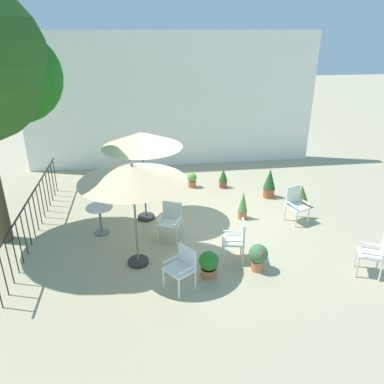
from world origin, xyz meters
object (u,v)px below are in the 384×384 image
at_px(patio_chair_1, 237,238).
at_px(patio_chair_2, 295,202).
at_px(patio_umbrella_1, 132,175).
at_px(potted_plant_2, 301,196).
at_px(potted_plant_0, 209,263).
at_px(patio_chair_3, 182,265).
at_px(patio_chair_4, 171,219).
at_px(patio_chair_0, 376,251).
at_px(potted_plant_5, 243,205).
at_px(potted_plant_4, 270,183).
at_px(potted_plant_6, 223,178).
at_px(potted_plant_1, 192,180).
at_px(potted_plant_3, 258,256).
at_px(patio_umbrella_0, 142,141).
at_px(potted_plant_7, 99,185).
at_px(cafe_table_0, 100,215).

relative_size(patio_chair_1, patio_chair_2, 1.00).
bearing_deg(patio_umbrella_1, potted_plant_2, 25.17).
height_order(patio_chair_2, potted_plant_0, patio_chair_2).
xyz_separation_m(patio_chair_3, patio_chair_4, (-0.04, 1.90, -0.00)).
height_order(patio_chair_4, potted_plant_2, patio_chair_4).
bearing_deg(patio_chair_1, patio_chair_0, -19.33).
xyz_separation_m(patio_chair_2, potted_plant_2, (0.51, 0.76, -0.19)).
xyz_separation_m(patio_chair_2, potted_plant_5, (-1.30, 0.30, -0.13)).
distance_m(potted_plant_4, potted_plant_6, 1.49).
xyz_separation_m(potted_plant_4, potted_plant_5, (-1.13, -1.20, -0.07)).
xyz_separation_m(patio_chair_1, patio_chair_4, (-1.31, 1.15, -0.04)).
bearing_deg(potted_plant_0, potted_plant_2, 41.47).
bearing_deg(potted_plant_4, potted_plant_2, -47.48).
relative_size(potted_plant_1, potted_plant_3, 0.79).
bearing_deg(potted_plant_0, potted_plant_5, 60.08).
height_order(patio_umbrella_0, patio_chair_2, patio_umbrella_0).
bearing_deg(patio_umbrella_0, potted_plant_6, 35.34).
distance_m(patio_umbrella_1, potted_plant_7, 4.34).
bearing_deg(patio_chair_4, patio_umbrella_1, -128.98).
height_order(patio_chair_1, patio_chair_4, patio_chair_1).
xyz_separation_m(patio_chair_0, patio_chair_2, (-0.66, 2.45, -0.04)).
xyz_separation_m(patio_chair_0, patio_chair_3, (-3.86, 0.15, -0.05)).
xyz_separation_m(potted_plant_1, potted_plant_2, (2.82, -1.81, 0.07)).
relative_size(patio_chair_1, potted_plant_2, 1.46).
bearing_deg(patio_umbrella_1, potted_plant_1, 66.34).
bearing_deg(potted_plant_1, potted_plant_4, -26.65).
relative_size(patio_chair_2, potted_plant_5, 1.22).
relative_size(patio_umbrella_1, patio_chair_0, 2.32).
bearing_deg(potted_plant_5, patio_chair_1, -109.20).
height_order(potted_plant_1, potted_plant_4, potted_plant_4).
height_order(cafe_table_0, patio_chair_1, patio_chair_1).
distance_m(potted_plant_2, potted_plant_5, 1.86).
distance_m(patio_umbrella_0, patio_umbrella_1, 2.05).
distance_m(patio_chair_2, potted_plant_4, 1.51).
height_order(patio_chair_0, potted_plant_6, patio_chair_0).
bearing_deg(patio_chair_4, potted_plant_0, -69.20).
height_order(potted_plant_3, potted_plant_5, potted_plant_5).
height_order(potted_plant_3, potted_plant_4, potted_plant_4).
bearing_deg(potted_plant_4, potted_plant_3, -112.30).
bearing_deg(cafe_table_0, potted_plant_1, 44.28).
distance_m(patio_chair_3, potted_plant_2, 4.81).
height_order(patio_umbrella_0, potted_plant_6, patio_umbrella_0).
relative_size(patio_chair_2, patio_chair_3, 1.09).
xyz_separation_m(patio_chair_1, patio_chair_2, (1.94, 1.54, -0.02)).
bearing_deg(patio_chair_0, patio_umbrella_1, 167.17).
xyz_separation_m(patio_umbrella_0, patio_chair_2, (3.81, -0.65, -1.61)).
distance_m(cafe_table_0, patio_chair_1, 3.37).
relative_size(patio_umbrella_1, patio_chair_4, 2.61).
bearing_deg(patio_chair_4, potted_plant_6, 55.91).
distance_m(patio_chair_0, potted_plant_0, 3.33).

